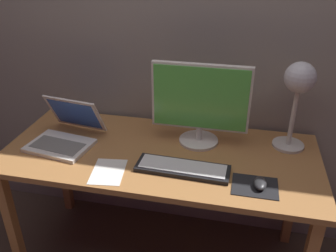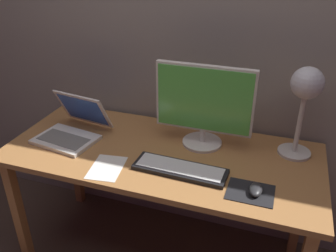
{
  "view_description": "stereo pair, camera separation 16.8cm",
  "coord_description": "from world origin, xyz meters",
  "px_view_note": "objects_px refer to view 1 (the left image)",
  "views": [
    {
      "loc": [
        0.37,
        -1.5,
        1.71
      ],
      "look_at": [
        0.05,
        -0.05,
        0.92
      ],
      "focal_mm": 38.13,
      "sensor_mm": 36.0,
      "label": 1
    },
    {
      "loc": [
        0.53,
        -1.46,
        1.71
      ],
      "look_at": [
        0.05,
        -0.05,
        0.92
      ],
      "focal_mm": 38.13,
      "sensor_mm": 36.0,
      "label": 2
    }
  ],
  "objects_px": {
    "mouse": "(260,183)",
    "keyboard_main": "(183,168)",
    "laptop": "(67,130)",
    "monitor": "(200,102)",
    "desk_lamp": "(299,87)"
  },
  "relations": [
    {
      "from": "mouse",
      "to": "keyboard_main",
      "type": "bearing_deg",
      "value": 171.43
    },
    {
      "from": "laptop",
      "to": "monitor",
      "type": "bearing_deg",
      "value": 11.1
    },
    {
      "from": "keyboard_main",
      "to": "monitor",
      "type": "bearing_deg",
      "value": 82.68
    },
    {
      "from": "laptop",
      "to": "mouse",
      "type": "height_order",
      "value": "laptop"
    },
    {
      "from": "keyboard_main",
      "to": "desk_lamp",
      "type": "distance_m",
      "value": 0.68
    },
    {
      "from": "monitor",
      "to": "mouse",
      "type": "bearing_deg",
      "value": -46.33
    },
    {
      "from": "desk_lamp",
      "to": "mouse",
      "type": "bearing_deg",
      "value": -110.83
    },
    {
      "from": "desk_lamp",
      "to": "keyboard_main",
      "type": "bearing_deg",
      "value": -146.26
    },
    {
      "from": "desk_lamp",
      "to": "monitor",
      "type": "bearing_deg",
      "value": -173.22
    },
    {
      "from": "monitor",
      "to": "mouse",
      "type": "distance_m",
      "value": 0.51
    },
    {
      "from": "keyboard_main",
      "to": "mouse",
      "type": "relative_size",
      "value": 4.63
    },
    {
      "from": "monitor",
      "to": "mouse",
      "type": "height_order",
      "value": "monitor"
    },
    {
      "from": "desk_lamp",
      "to": "mouse",
      "type": "distance_m",
      "value": 0.52
    },
    {
      "from": "keyboard_main",
      "to": "desk_lamp",
      "type": "xyz_separation_m",
      "value": [
        0.5,
        0.33,
        0.32
      ]
    },
    {
      "from": "monitor",
      "to": "desk_lamp",
      "type": "xyz_separation_m",
      "value": [
        0.46,
        0.06,
        0.1
      ]
    }
  ]
}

